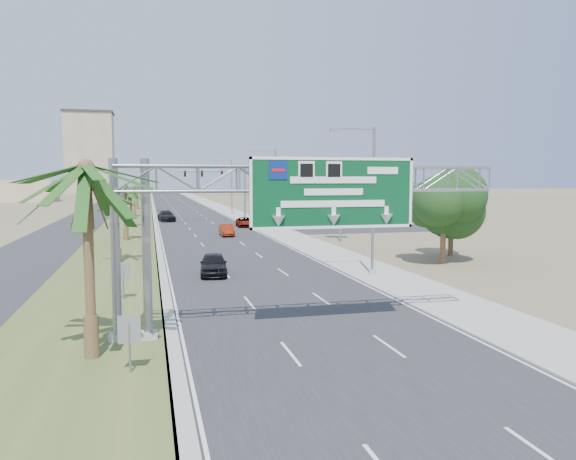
# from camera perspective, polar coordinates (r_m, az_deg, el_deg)

# --- Properties ---
(ground) EXTENTS (600.00, 600.00, 0.00)m
(ground) POSITION_cam_1_polar(r_m,az_deg,el_deg) (16.23, 14.01, -18.95)
(ground) COLOR #8C7A59
(ground) RESTS_ON ground
(road) EXTENTS (12.00, 300.00, 0.02)m
(road) POSITION_cam_1_polar(r_m,az_deg,el_deg) (123.41, -10.63, 2.13)
(road) COLOR #28282B
(road) RESTS_ON ground
(sidewalk_right) EXTENTS (4.00, 300.00, 0.10)m
(sidewalk_right) POSITION_cam_1_polar(r_m,az_deg,el_deg) (124.19, -6.71, 2.22)
(sidewalk_right) COLOR #9E9B93
(sidewalk_right) RESTS_ON ground
(median_grass) EXTENTS (7.00, 300.00, 0.12)m
(median_grass) POSITION_cam_1_polar(r_m,az_deg,el_deg) (123.24, -15.28, 2.05)
(median_grass) COLOR #445927
(median_grass) RESTS_ON ground
(opposing_road) EXTENTS (8.00, 300.00, 0.02)m
(opposing_road) POSITION_cam_1_polar(r_m,az_deg,el_deg) (123.61, -18.52, 1.95)
(opposing_road) COLOR #28282B
(opposing_road) RESTS_ON ground
(sign_gantry) EXTENTS (16.75, 1.24, 7.50)m
(sign_gantry) POSITION_cam_1_polar(r_m,az_deg,el_deg) (23.74, 0.72, 3.92)
(sign_gantry) COLOR gray
(sign_gantry) RESTS_ON ground
(palm_near) EXTENTS (5.70, 5.70, 8.35)m
(palm_near) POSITION_cam_1_polar(r_m,az_deg,el_deg) (21.14, -19.84, 5.81)
(palm_near) COLOR brown
(palm_near) RESTS_ON ground
(palm_row_b) EXTENTS (3.99, 3.99, 5.95)m
(palm_row_b) POSITION_cam_1_polar(r_m,az_deg,el_deg) (45.13, -17.03, 2.87)
(palm_row_b) COLOR brown
(palm_row_b) RESTS_ON ground
(palm_row_c) EXTENTS (3.99, 3.99, 6.75)m
(palm_row_c) POSITION_cam_1_polar(r_m,az_deg,el_deg) (61.09, -16.25, 4.18)
(palm_row_c) COLOR brown
(palm_row_c) RESTS_ON ground
(palm_row_d) EXTENTS (3.99, 3.99, 5.45)m
(palm_row_d) POSITION_cam_1_polar(r_m,az_deg,el_deg) (79.10, -15.71, 3.49)
(palm_row_d) COLOR brown
(palm_row_d) RESTS_ON ground
(palm_row_e) EXTENTS (3.99, 3.99, 6.15)m
(palm_row_e) POSITION_cam_1_polar(r_m,az_deg,el_deg) (98.07, -15.39, 4.20)
(palm_row_e) COLOR brown
(palm_row_e) RESTS_ON ground
(palm_row_f) EXTENTS (3.99, 3.99, 5.75)m
(palm_row_f) POSITION_cam_1_polar(r_m,az_deg,el_deg) (123.07, -15.09, 4.22)
(palm_row_f) COLOR brown
(palm_row_f) RESTS_ON ground
(streetlight_near) EXTENTS (3.27, 0.44, 10.00)m
(streetlight_near) POSITION_cam_1_polar(r_m,az_deg,el_deg) (37.91, 8.36, 2.32)
(streetlight_near) COLOR gray
(streetlight_near) RESTS_ON ground
(streetlight_mid) EXTENTS (3.27, 0.44, 10.00)m
(streetlight_mid) POSITION_cam_1_polar(r_m,az_deg,el_deg) (66.63, -1.47, 3.63)
(streetlight_mid) COLOR gray
(streetlight_mid) RESTS_ON ground
(streetlight_far) EXTENTS (3.27, 0.44, 10.00)m
(streetlight_far) POSITION_cam_1_polar(r_m,az_deg,el_deg) (102.07, -5.84, 4.18)
(streetlight_far) COLOR gray
(streetlight_far) RESTS_ON ground
(signal_mast) EXTENTS (10.28, 0.71, 8.00)m
(signal_mast) POSITION_cam_1_polar(r_m,az_deg,el_deg) (85.90, -5.74, 4.08)
(signal_mast) COLOR gray
(signal_mast) RESTS_ON ground
(store_building) EXTENTS (18.00, 10.00, 4.00)m
(store_building) POSITION_cam_1_polar(r_m,az_deg,el_deg) (84.33, 6.26, 2.12)
(store_building) COLOR #CEBB8B
(store_building) RESTS_ON ground
(oak_near) EXTENTS (4.50, 4.50, 6.80)m
(oak_near) POSITION_cam_1_polar(r_m,az_deg,el_deg) (44.88, 15.55, 2.42)
(oak_near) COLOR brown
(oak_near) RESTS_ON ground
(oak_far) EXTENTS (3.50, 3.50, 5.60)m
(oak_far) POSITION_cam_1_polar(r_m,az_deg,el_deg) (49.88, 16.28, 1.85)
(oak_far) COLOR brown
(oak_far) RESTS_ON ground
(median_signback_a) EXTENTS (0.75, 0.08, 2.08)m
(median_signback_a) POSITION_cam_1_polar(r_m,az_deg,el_deg) (19.74, -15.82, -10.11)
(median_signback_a) COLOR gray
(median_signback_a) RESTS_ON ground
(median_signback_b) EXTENTS (0.75, 0.08, 2.08)m
(median_signback_b) POSITION_cam_1_polar(r_m,az_deg,el_deg) (31.49, -16.40, -4.38)
(median_signback_b) COLOR gray
(median_signback_b) RESTS_ON ground
(tower_distant) EXTENTS (20.00, 16.00, 35.00)m
(tower_distant) POSITION_cam_1_polar(r_m,az_deg,el_deg) (264.44, -19.48, 7.35)
(tower_distant) COLOR gray
(tower_distant) RESTS_ON ground
(building_distant_left) EXTENTS (24.00, 14.00, 6.00)m
(building_distant_left) POSITION_cam_1_polar(r_m,az_deg,el_deg) (177.18, -26.33, 3.57)
(building_distant_left) COLOR #CEBB8B
(building_distant_left) RESTS_ON ground
(building_distant_right) EXTENTS (20.00, 12.00, 5.00)m
(building_distant_right) POSITION_cam_1_polar(r_m,az_deg,el_deg) (157.51, -0.31, 3.79)
(building_distant_right) COLOR #CEBB8B
(building_distant_right) RESTS_ON ground
(car_left_lane) EXTENTS (2.22, 4.61, 1.52)m
(car_left_lane) POSITION_cam_1_polar(r_m,az_deg,el_deg) (38.68, -7.57, -3.48)
(car_left_lane) COLOR black
(car_left_lane) RESTS_ON ground
(car_mid_lane) EXTENTS (1.51, 4.15, 1.36)m
(car_mid_lane) POSITION_cam_1_polar(r_m,az_deg,el_deg) (64.65, -6.25, -0.02)
(car_mid_lane) COLOR maroon
(car_mid_lane) RESTS_ON ground
(car_right_lane) EXTENTS (2.45, 4.77, 1.29)m
(car_right_lane) POSITION_cam_1_polar(r_m,az_deg,el_deg) (76.63, -4.44, 0.80)
(car_right_lane) COLOR gray
(car_right_lane) RESTS_ON ground
(car_far) EXTENTS (2.91, 5.67, 1.57)m
(car_far) POSITION_cam_1_polar(r_m,az_deg,el_deg) (88.25, -12.25, 1.38)
(car_far) COLOR black
(car_far) RESTS_ON ground
(pole_sign_red_near) EXTENTS (2.36, 1.09, 8.87)m
(pole_sign_red_near) POSITION_cam_1_polar(r_m,az_deg,el_deg) (58.51, 5.43, 5.61)
(pole_sign_red_near) COLOR gray
(pole_sign_red_near) RESTS_ON ground
(pole_sign_blue) EXTENTS (2.02, 0.52, 7.29)m
(pole_sign_blue) POSITION_cam_1_polar(r_m,az_deg,el_deg) (73.82, 0.29, 4.28)
(pole_sign_blue) COLOR gray
(pole_sign_blue) RESTS_ON ground
(pole_sign_red_far) EXTENTS (2.19, 0.95, 8.59)m
(pole_sign_red_far) POSITION_cam_1_polar(r_m,az_deg,el_deg) (84.53, -1.60, 5.40)
(pole_sign_red_far) COLOR gray
(pole_sign_red_far) RESTS_ON ground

